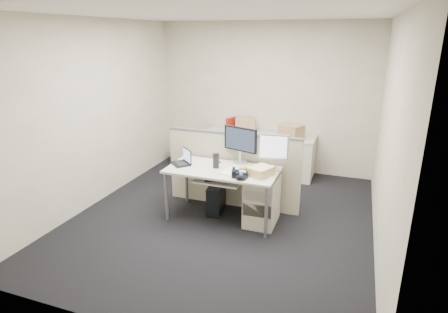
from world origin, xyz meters
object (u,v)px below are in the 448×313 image
at_px(laptop, 180,157).
at_px(desk_phone, 240,174).
at_px(desk, 222,173).
at_px(monitor_main, 240,145).

bearing_deg(laptop, desk_phone, 32.46).
xyz_separation_m(desk, monitor_main, (0.15, 0.32, 0.33)).
height_order(laptop, desk_phone, laptop).
relative_size(monitor_main, laptop, 1.84).
xyz_separation_m(monitor_main, laptop, (-0.77, -0.34, -0.15)).
distance_m(monitor_main, laptop, 0.86).
height_order(monitor_main, laptop, monitor_main).
height_order(desk, desk_phone, desk_phone).
height_order(desk, laptop, laptop).
bearing_deg(monitor_main, desk, -97.85).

